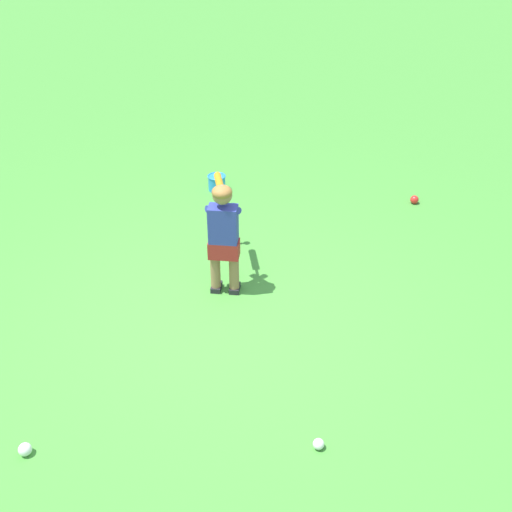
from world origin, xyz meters
name	(u,v)px	position (x,y,z in m)	size (l,w,h in m)	color
ground_plane	(219,323)	(0.00, 0.00, 0.00)	(40.00, 40.00, 0.00)	#479338
child_batter	(223,228)	(-0.48, -0.14, 0.65)	(0.71, 0.47, 1.08)	#232328
play_ball_near_batter	(25,449)	(1.73, -0.69, 0.05)	(0.09, 0.09, 0.09)	white
play_ball_far_left	(414,200)	(-2.76, 1.27, 0.05)	(0.10, 0.10, 0.10)	red
play_ball_far_right	(319,444)	(1.01, 1.15, 0.04)	(0.08, 0.08, 0.08)	white
batting_tee	(225,236)	(-1.19, -0.43, 0.10)	(0.28, 0.28, 0.62)	black
toy_bucket	(217,182)	(-2.31, -0.98, 0.10)	(0.22, 0.22, 0.19)	#2884DB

